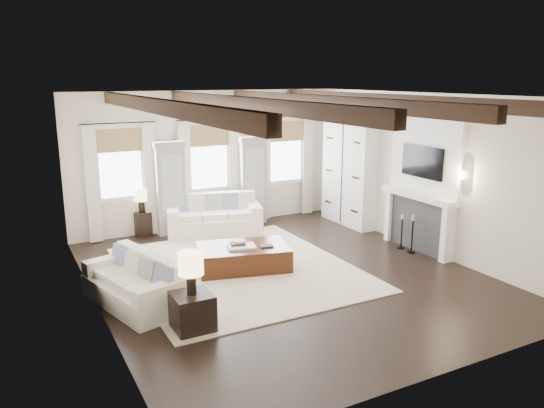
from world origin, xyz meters
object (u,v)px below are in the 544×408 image
ottoman (243,257)px  side_table_front (192,312)px  side_table_back (143,223)px  sofa_back (214,218)px  sofa_left (136,285)px

ottoman → side_table_front: bearing=-116.9°
side_table_front → side_table_back: side_table_front is taller
ottoman → side_table_front: (-1.66, -1.92, 0.05)m
sofa_back → ottoman: 2.42m
sofa_back → side_table_front: 4.77m
sofa_back → side_table_back: size_ratio=4.25×
sofa_back → side_table_back: 1.61m
sofa_left → side_table_back: size_ratio=3.75×
sofa_back → side_table_front: (-2.04, -4.31, -0.09)m
sofa_left → ottoman: sofa_left is taller
sofa_back → ottoman: (-0.38, -2.39, -0.14)m
sofa_left → side_table_front: (0.50, -1.25, -0.05)m
ottoman → side_table_front: side_table_front is taller
side_table_front → sofa_left: bearing=111.7°
sofa_back → sofa_left: (-2.53, -3.06, -0.05)m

